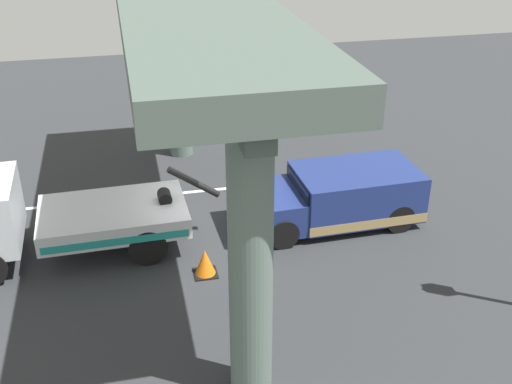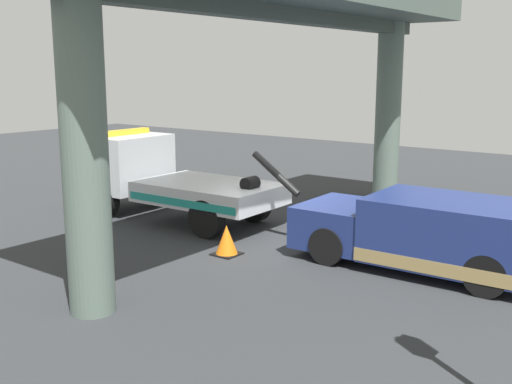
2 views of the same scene
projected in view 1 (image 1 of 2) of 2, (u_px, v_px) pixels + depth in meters
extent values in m
cube|color=#2D3033|center=(206.00, 238.00, 17.54)|extent=(60.00, 40.00, 0.10)
cube|color=silver|center=(371.00, 174.00, 21.07)|extent=(2.60, 0.16, 0.01)
cube|color=silver|center=(193.00, 192.00, 19.90)|extent=(2.60, 0.16, 0.01)
cube|color=silver|center=(113.00, 216.00, 16.64)|extent=(3.91, 2.52, 0.55)
cube|color=teal|center=(116.00, 242.00, 15.64)|extent=(3.65, 0.13, 0.20)
cylinder|color=black|center=(194.00, 182.00, 16.79)|extent=(1.42, 0.22, 1.07)
cylinder|color=black|center=(165.00, 197.00, 16.77)|extent=(0.37, 0.46, 0.36)
cylinder|color=black|center=(148.00, 246.00, 16.11)|extent=(1.01, 0.35, 1.00)
cylinder|color=black|center=(140.00, 208.00, 17.90)|extent=(1.01, 0.35, 1.00)
cube|color=navy|center=(356.00, 191.00, 17.96)|extent=(3.52, 2.31, 1.35)
cube|color=navy|center=(268.00, 208.00, 17.48)|extent=(1.79, 2.17, 0.95)
cube|color=black|center=(298.00, 189.00, 17.44)|extent=(0.12, 1.94, 0.59)
cube|color=#9E8451|center=(354.00, 206.00, 18.19)|extent=(3.54, 2.32, 0.28)
cylinder|color=black|center=(283.00, 234.00, 16.82)|extent=(0.85, 0.31, 0.84)
cylinder|color=black|center=(265.00, 201.00, 18.47)|extent=(0.85, 0.31, 0.84)
cylinder|color=black|center=(399.00, 218.00, 17.57)|extent=(0.85, 0.31, 0.84)
cylinder|color=black|center=(371.00, 188.00, 19.22)|extent=(0.85, 0.31, 0.84)
cylinder|color=#596B60|center=(251.00, 267.00, 11.12)|extent=(0.80, 0.80, 5.69)
cylinder|color=#596B60|center=(177.00, 76.00, 21.30)|extent=(0.80, 0.80, 5.69)
cube|color=#4B5B52|center=(197.00, 16.00, 14.74)|extent=(3.60, 13.75, 0.71)
cube|color=#3E4A43|center=(198.00, 39.00, 14.98)|extent=(0.50, 13.35, 0.36)
cone|color=orange|center=(205.00, 262.00, 15.72)|extent=(0.53, 0.53, 0.70)
cube|color=black|center=(206.00, 273.00, 15.88)|extent=(0.59, 0.59, 0.03)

